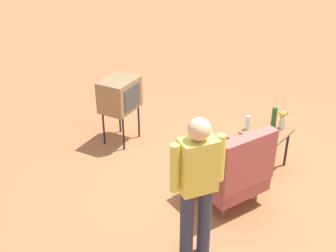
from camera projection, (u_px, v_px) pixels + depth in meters
The scene contains 8 objects.
ground_plane at pixel (226, 186), 5.64m from camera, with size 60.00×60.00×0.00m, color #A05B38.
armchair at pixel (233, 170), 5.09m from camera, with size 0.96×0.97×1.06m.
side_table at pixel (266, 136), 5.82m from camera, with size 0.56×0.56×0.58m.
tv_on_stand at pixel (120, 95), 6.35m from camera, with size 0.67×0.55×1.03m.
person_standing at pixel (197, 183), 4.10m from camera, with size 0.51×0.37×1.64m.
bottle_short_clear at pixel (248, 123), 5.78m from camera, with size 0.06×0.06×0.20m, color silver.
bottle_wine_green at pixel (274, 118), 5.76m from camera, with size 0.07×0.07×0.32m, color #1E5623.
flower_vase at pixel (283, 119), 5.77m from camera, with size 0.15×0.10×0.27m.
Camera 1 is at (4.07, 2.31, 3.35)m, focal length 45.32 mm.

